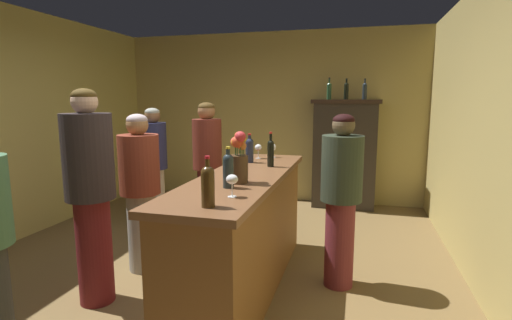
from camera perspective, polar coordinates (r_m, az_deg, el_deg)
floor at (r=3.69m, az=-9.84°, el=-17.66°), size 8.23×8.23×0.00m
wall_back at (r=6.37m, az=2.12°, el=6.38°), size 4.96×0.12×2.70m
bar_counter at (r=3.37m, az=-1.81°, el=-10.64°), size 0.64×2.39×1.02m
display_cabinet at (r=5.96m, az=12.97°, el=1.18°), size 1.00×0.42×1.64m
wine_bottle_pinot at (r=2.74m, az=-4.14°, el=-1.32°), size 0.08×0.08×0.30m
wine_bottle_malbec at (r=3.82m, az=-0.96°, el=1.63°), size 0.08×0.08×0.29m
wine_bottle_syrah at (r=2.26m, az=-7.15°, el=-3.60°), size 0.08×0.08×0.30m
wine_bottle_rose at (r=3.58m, az=2.19°, el=1.25°), size 0.06×0.06×0.33m
wine_glass_front at (r=2.48m, az=-3.57°, el=-2.97°), size 0.08×0.08×0.15m
wine_glass_mid at (r=4.08m, az=0.34°, el=1.77°), size 0.07×0.07×0.15m
wine_glass_rear at (r=4.15m, az=2.54°, el=1.84°), size 0.06×0.06×0.15m
flower_arrangement at (r=2.88m, az=-2.60°, el=0.32°), size 0.14×0.17×0.39m
cheese_plate at (r=3.37m, az=-3.26°, el=-1.61°), size 0.18×0.18×0.01m
display_bottle_left at (r=5.92m, az=10.78°, el=10.15°), size 0.07×0.07×0.32m
display_bottle_midleft at (r=5.91m, az=13.23°, el=10.06°), size 0.07×0.07×0.30m
display_bottle_center at (r=5.91m, az=15.81°, el=9.92°), size 0.07×0.07×0.30m
patron_near_entrance at (r=5.03m, az=-14.84°, el=-0.40°), size 0.33×0.33×1.54m
patron_tall at (r=3.31m, az=-23.34°, el=-3.99°), size 0.38×0.38×1.73m
patron_in_navy at (r=3.82m, az=-16.79°, el=-3.84°), size 0.38×0.38×1.51m
patron_in_grey at (r=4.64m, az=-7.21°, el=-0.44°), size 0.35×0.35×1.61m
bartender at (r=3.41m, az=12.50°, el=-4.99°), size 0.35×0.35×1.53m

